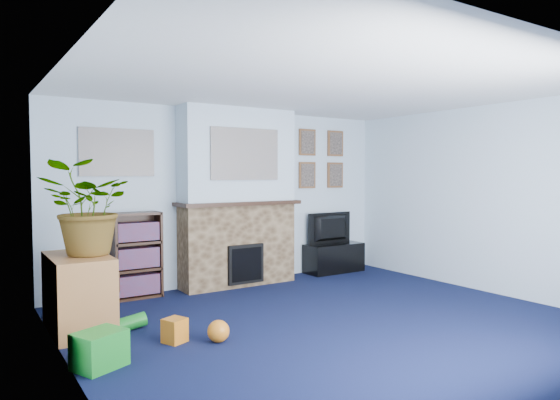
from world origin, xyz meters
TOP-DOWN VIEW (x-y plane):
  - floor at (0.00, 0.00)m, footprint 5.00×4.50m
  - ceiling at (0.00, 0.00)m, footprint 5.00×4.50m
  - wall_back at (0.00, 2.25)m, footprint 5.00×0.04m
  - wall_front at (0.00, -2.25)m, footprint 5.00×0.04m
  - wall_left at (-2.50, 0.00)m, footprint 0.04×4.50m
  - wall_right at (2.50, 0.00)m, footprint 0.04×4.50m
  - chimney_breast at (0.00, 2.05)m, footprint 1.72×0.50m
  - collage_main at (0.00, 1.84)m, footprint 1.00×0.03m
  - collage_left at (-1.55, 2.23)m, footprint 0.90×0.03m
  - portrait_tl at (1.30, 2.23)m, footprint 0.30×0.03m
  - portrait_tr at (1.85, 2.23)m, footprint 0.30×0.03m
  - portrait_bl at (1.30, 2.23)m, footprint 0.30×0.03m
  - portrait_br at (1.85, 2.23)m, footprint 0.30×0.03m
  - tv_stand at (1.67, 2.03)m, footprint 0.93×0.39m
  - television at (1.67, 2.05)m, footprint 0.83×0.15m
  - bookshelf at (-1.38, 2.11)m, footprint 0.58×0.28m
  - sideboard at (-2.24, 1.14)m, footprint 0.53×0.95m
  - potted_plant at (-2.19, 1.09)m, footprint 1.01×0.93m
  - mantel_clock at (-0.07, 2.00)m, footprint 0.10×0.06m
  - mantel_candle at (0.34, 2.00)m, footprint 0.05×0.05m
  - mantel_teddy at (-0.49, 2.00)m, footprint 0.14×0.14m
  - mantel_can at (0.78, 2.00)m, footprint 0.06×0.06m
  - green_crate at (-2.30, 0.05)m, footprint 0.45×0.41m
  - toy_ball at (-1.26, 0.08)m, footprint 0.20×0.20m
  - toy_block at (-1.59, 0.30)m, footprint 0.23×0.23m
  - toy_tube at (-1.82, 0.87)m, footprint 0.32×0.14m

SIDE VIEW (x-z plane):
  - floor at x=0.00m, z-range -0.01..0.01m
  - toy_tube at x=-1.82m, z-range -0.02..0.16m
  - toy_ball at x=-1.26m, z-range -0.01..0.19m
  - toy_block at x=-1.59m, z-range 0.00..0.22m
  - green_crate at x=-2.30m, z-range 0.00..0.28m
  - tv_stand at x=1.67m, z-range 0.00..0.45m
  - sideboard at x=-2.24m, z-range -0.02..0.72m
  - bookshelf at x=-1.38m, z-range -0.02..1.03m
  - television at x=1.67m, z-range 0.44..0.92m
  - chimney_breast at x=0.00m, z-range -0.02..2.38m
  - wall_back at x=0.00m, z-range 0.00..2.40m
  - wall_front at x=0.00m, z-range 0.00..2.40m
  - wall_left at x=-2.50m, z-range 0.00..2.40m
  - wall_right at x=2.50m, z-range 0.00..2.40m
  - potted_plant at x=-2.19m, z-range 0.74..1.67m
  - mantel_can at x=0.78m, z-range 1.15..1.27m
  - mantel_teddy at x=-0.49m, z-range 1.15..1.28m
  - mantel_clock at x=-0.07m, z-range 1.15..1.29m
  - mantel_candle at x=0.34m, z-range 1.16..1.30m
  - portrait_bl at x=1.30m, z-range 1.30..1.70m
  - portrait_br at x=1.85m, z-range 1.30..1.70m
  - collage_left at x=-1.55m, z-range 1.49..2.07m
  - collage_main at x=0.00m, z-range 1.44..2.12m
  - portrait_tl at x=1.30m, z-range 1.80..2.20m
  - portrait_tr at x=1.85m, z-range 1.80..2.20m
  - ceiling at x=0.00m, z-range 2.40..2.40m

